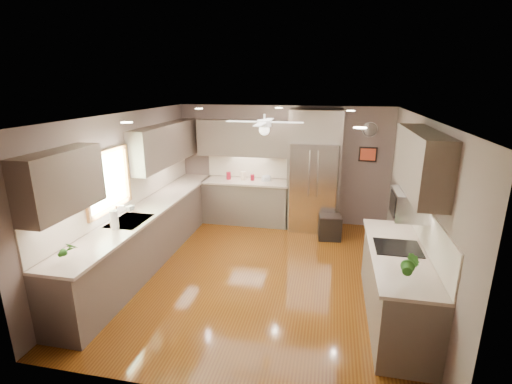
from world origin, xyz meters
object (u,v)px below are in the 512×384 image
(canister_d, at_px, (252,178))
(refrigerator, at_px, (314,173))
(canister_c, at_px, (243,176))
(bowl, at_px, (266,180))
(potted_plant_left, at_px, (67,249))
(soap_bottle, at_px, (131,208))
(canister_a, at_px, (229,176))
(microwave, at_px, (410,204))
(stool, at_px, (330,227))
(paper_towel, at_px, (114,220))
(potted_plant_right, at_px, (411,265))

(canister_d, height_order, refrigerator, refrigerator)
(canister_c, xyz_separation_m, bowl, (0.51, -0.02, -0.06))
(canister_d, bearing_deg, potted_plant_left, -108.10)
(soap_bottle, bearing_deg, canister_a, 68.29)
(canister_a, xyz_separation_m, refrigerator, (1.83, -0.07, 0.17))
(refrigerator, bearing_deg, microwave, -63.91)
(canister_a, distance_m, stool, 2.40)
(canister_a, bearing_deg, stool, -14.57)
(paper_towel, bearing_deg, canister_c, 69.60)
(canister_a, relative_size, potted_plant_left, 0.55)
(microwave, bearing_deg, potted_plant_left, -161.89)
(potted_plant_right, height_order, paper_towel, potted_plant_right)
(canister_a, bearing_deg, soap_bottle, -111.71)
(soap_bottle, xyz_separation_m, bowl, (1.78, 2.39, -0.06))
(canister_d, xyz_separation_m, microwave, (2.63, -2.79, 0.48))
(potted_plant_left, relative_size, microwave, 0.52)
(canister_d, distance_m, potted_plant_right, 4.51)
(canister_c, relative_size, potted_plant_left, 0.63)
(potted_plant_left, distance_m, potted_plant_right, 3.86)
(refrigerator, relative_size, paper_towel, 8.34)
(potted_plant_left, xyz_separation_m, refrigerator, (2.64, 4.01, 0.10))
(canister_c, bearing_deg, stool, -17.34)
(canister_c, xyz_separation_m, canister_d, (0.20, 0.00, -0.03))
(canister_d, relative_size, refrigerator, 0.05)
(canister_c, relative_size, potted_plant_right, 0.53)
(canister_d, height_order, stool, canister_d)
(paper_towel, bearing_deg, stool, 39.49)
(stool, bearing_deg, refrigerator, 126.22)
(bowl, bearing_deg, canister_a, 179.46)
(canister_c, xyz_separation_m, stool, (1.88, -0.59, -0.79))
(canister_d, distance_m, paper_towel, 3.37)
(canister_d, relative_size, potted_plant_left, 0.46)
(potted_plant_left, bearing_deg, canister_c, 74.50)
(canister_a, height_order, canister_c, canister_c)
(canister_c, bearing_deg, potted_plant_right, -54.08)
(potted_plant_right, relative_size, refrigerator, 0.14)
(canister_d, distance_m, soap_bottle, 2.83)
(refrigerator, bearing_deg, stool, -53.78)
(potted_plant_left, xyz_separation_m, potted_plant_right, (3.85, 0.34, 0.03))
(canister_a, xyz_separation_m, potted_plant_left, (-0.81, -4.07, 0.06))
(canister_a, distance_m, bowl, 0.83)
(canister_c, height_order, soap_bottle, canister_c)
(potted_plant_right, bearing_deg, canister_a, 129.11)
(soap_bottle, relative_size, microwave, 0.31)
(bowl, bearing_deg, soap_bottle, -126.77)
(canister_a, relative_size, potted_plant_right, 0.47)
(potted_plant_left, relative_size, potted_plant_right, 0.85)
(canister_c, bearing_deg, bowl, -2.57)
(soap_bottle, relative_size, stool, 0.35)
(potted_plant_right, bearing_deg, paper_towel, 170.23)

